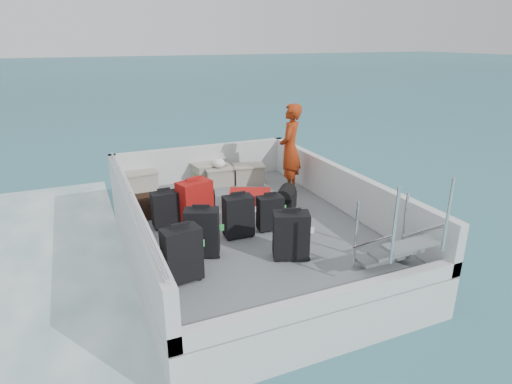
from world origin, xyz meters
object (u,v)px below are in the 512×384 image
crate_0 (140,182)px  suitcase_8 (250,199)px  suitcase_2 (165,210)px  passenger (290,149)px  suitcase_1 (202,233)px  suitcase_5 (195,203)px  suitcase_7 (270,213)px  crate_1 (209,173)px  crate_3 (249,175)px  suitcase_0 (182,255)px  suitcase_4 (238,217)px  crate_2 (219,177)px  suitcase_6 (291,236)px

crate_0 → suitcase_8: bearing=-44.4°
suitcase_2 → passenger: (2.50, 0.71, 0.54)m
suitcase_1 → suitcase_5: size_ratio=0.95×
suitcase_1 → suitcase_7: size_ratio=1.23×
suitcase_5 → crate_1: suitcase_5 is taller
suitcase_1 → passenger: bearing=62.4°
crate_0 → crate_3: 2.10m
suitcase_7 → crate_0: size_ratio=0.92×
crate_3 → suitcase_1: bearing=-123.8°
suitcase_0 → suitcase_2: size_ratio=1.22×
suitcase_0 → suitcase_8: size_ratio=0.98×
suitcase_0 → suitcase_1: size_ratio=1.04×
suitcase_4 → suitcase_7: bearing=4.1°
suitcase_1 → crate_2: (1.15, 2.69, -0.17)m
suitcase_5 → passenger: passenger is taller
suitcase_8 → crate_3: (0.47, 1.20, 0.03)m
suitcase_1 → suitcase_0: bearing=-104.2°
suitcase_4 → crate_1: (0.36, 2.58, -0.13)m
suitcase_0 → suitcase_8: (1.65, 1.89, -0.21)m
crate_2 → crate_1: bearing=118.8°
suitcase_6 → suitcase_4: bearing=135.2°
suitcase_0 → suitcase_1: suitcase_0 is taller
crate_3 → crate_1: bearing=153.0°
suitcase_4 → suitcase_7: suitcase_4 is taller
suitcase_7 → crate_0: 2.97m
passenger → crate_0: bearing=-74.4°
suitcase_6 → passenger: (1.20, 2.34, 0.50)m
suitcase_0 → suitcase_6: bearing=-8.3°
suitcase_6 → passenger: bearing=83.9°
suitcase_1 → crate_3: suitcase_1 is taller
suitcase_8 → suitcase_5: bearing=130.0°
suitcase_4 → passenger: passenger is taller
suitcase_2 → suitcase_8: (1.51, 0.26, -0.14)m
suitcase_1 → crate_3: 3.10m
suitcase_6 → crate_0: size_ratio=1.10×
suitcase_6 → suitcase_8: 1.91m
suitcase_0 → suitcase_1: (0.40, 0.52, -0.01)m
suitcase_7 → crate_1: suitcase_7 is taller
suitcase_4 → crate_3: 2.46m
crate_1 → suitcase_8: bearing=-81.2°
suitcase_1 → crate_1: (1.01, 2.94, -0.15)m
suitcase_4 → crate_3: size_ratio=1.10×
suitcase_7 → suitcase_8: (0.09, 0.99, -0.13)m
suitcase_5 → crate_0: bearing=87.9°
suitcase_4 → suitcase_2: bearing=142.2°
suitcase_6 → crate_0: 3.73m
crate_2 → suitcase_2: bearing=-131.6°
suitcase_7 → crate_1: 2.56m
suitcase_0 → suitcase_8: suitcase_0 is taller
suitcase_5 → suitcase_6: (0.85, -1.57, -0.03)m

